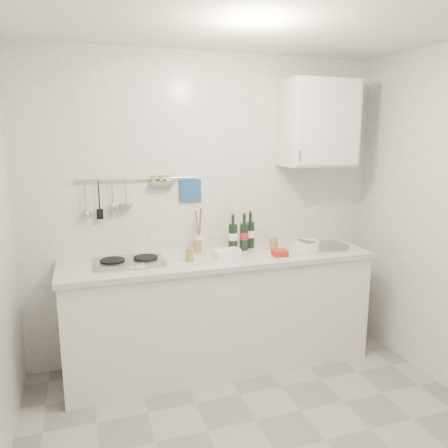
% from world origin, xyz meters
% --- Properties ---
extents(back_wall, '(3.00, 0.02, 2.50)m').
position_xyz_m(back_wall, '(0.00, 1.40, 1.25)').
color(back_wall, silver).
rests_on(back_wall, floor).
extents(counter, '(2.44, 0.64, 0.96)m').
position_xyz_m(counter, '(0.01, 1.10, 0.43)').
color(counter, silver).
rests_on(counter, floor).
extents(wall_rail, '(0.98, 0.09, 0.34)m').
position_xyz_m(wall_rail, '(-0.60, 1.37, 1.43)').
color(wall_rail, '#93969B').
rests_on(wall_rail, back_wall).
extents(wall_cabinet, '(0.60, 0.38, 0.70)m').
position_xyz_m(wall_cabinet, '(0.90, 1.22, 1.95)').
color(wall_cabinet, silver).
rests_on(wall_cabinet, back_wall).
extents(plate_stack_hob, '(0.27, 0.26, 0.02)m').
position_xyz_m(plate_stack_hob, '(-0.66, 1.05, 0.93)').
color(plate_stack_hob, '#4764A2').
rests_on(plate_stack_hob, counter).
extents(plate_stack_sink, '(0.25, 0.24, 0.09)m').
position_xyz_m(plate_stack_sink, '(0.72, 1.02, 0.96)').
color(plate_stack_sink, white).
rests_on(plate_stack_sink, counter).
extents(wine_bottles, '(0.25, 0.13, 0.31)m').
position_xyz_m(wine_bottles, '(0.24, 1.23, 1.07)').
color(wine_bottles, black).
rests_on(wine_bottles, counter).
extents(butter_dish, '(0.22, 0.13, 0.06)m').
position_xyz_m(butter_dish, '(0.04, 1.06, 0.95)').
color(butter_dish, white).
rests_on(butter_dish, counter).
extents(strawberry_punnet, '(0.13, 0.13, 0.05)m').
position_xyz_m(strawberry_punnet, '(0.45, 0.96, 0.94)').
color(strawberry_punnet, red).
rests_on(strawberry_punnet, counter).
extents(utensil_crock, '(0.09, 0.09, 0.36)m').
position_xyz_m(utensil_crock, '(-0.11, 1.31, 1.00)').
color(utensil_crock, white).
rests_on(utensil_crock, counter).
extents(jar_a, '(0.07, 0.07, 0.10)m').
position_xyz_m(jar_a, '(-0.14, 1.27, 0.97)').
color(jar_a, olive).
rests_on(jar_a, counter).
extents(jar_b, '(0.06, 0.06, 0.07)m').
position_xyz_m(jar_b, '(0.54, 1.25, 0.96)').
color(jar_b, olive).
rests_on(jar_b, counter).
extents(jar_c, '(0.07, 0.07, 0.07)m').
position_xyz_m(jar_c, '(0.49, 1.17, 0.96)').
color(jar_c, olive).
rests_on(jar_c, counter).
extents(jar_d, '(0.06, 0.06, 0.10)m').
position_xyz_m(jar_d, '(-0.26, 1.03, 0.97)').
color(jar_d, olive).
rests_on(jar_d, counter).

